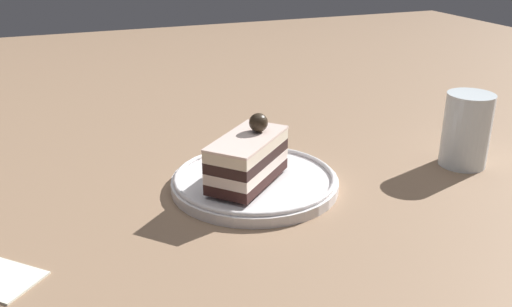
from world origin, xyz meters
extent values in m
plane|color=#8D6E53|center=(0.00, 0.00, 0.00)|extent=(2.40, 2.40, 0.00)
cylinder|color=white|center=(0.00, -0.01, 0.01)|extent=(0.21, 0.21, 0.01)
torus|color=white|center=(0.00, -0.01, 0.01)|extent=(0.20, 0.20, 0.01)
cube|color=#321815|center=(-0.01, 0.01, 0.02)|extent=(0.12, 0.12, 0.01)
cube|color=#F1DBCA|center=(-0.01, 0.01, 0.04)|extent=(0.12, 0.12, 0.01)
cube|color=#301D1B|center=(-0.01, 0.01, 0.05)|extent=(0.12, 0.12, 0.01)
cube|color=#F3E2C4|center=(-0.01, 0.01, 0.06)|extent=(0.12, 0.12, 0.01)
cube|color=#F6D9CB|center=(-0.01, 0.01, 0.07)|extent=(0.12, 0.12, 0.00)
sphere|color=black|center=(0.00, -0.01, 0.09)|extent=(0.02, 0.02, 0.02)
cube|color=silver|center=(0.08, -0.05, 0.02)|extent=(0.08, 0.04, 0.00)
cube|color=silver|center=(0.04, -0.03, 0.02)|extent=(0.02, 0.02, 0.00)
cube|color=silver|center=(0.02, -0.02, 0.02)|extent=(0.02, 0.01, 0.00)
cube|color=silver|center=(0.02, -0.02, 0.02)|extent=(0.02, 0.01, 0.00)
cube|color=silver|center=(0.02, -0.02, 0.02)|extent=(0.02, 0.01, 0.00)
cube|color=silver|center=(0.02, -0.03, 0.02)|extent=(0.02, 0.01, 0.00)
cylinder|color=silver|center=(-0.04, -0.30, 0.05)|extent=(0.06, 0.06, 0.10)
cylinder|color=#B7232D|center=(-0.04, -0.30, 0.04)|extent=(0.06, 0.06, 0.07)
camera|label=1|loc=(-0.59, 0.22, 0.31)|focal=39.21mm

